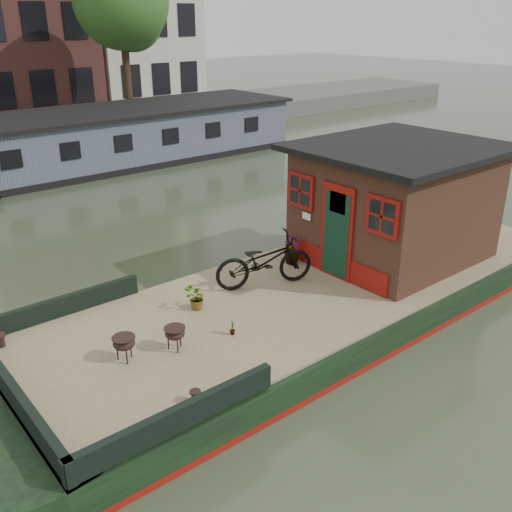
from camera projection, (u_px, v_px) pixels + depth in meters
ground at (319, 311)px, 11.48m from camera, size 120.00×120.00×0.00m
houseboat_hull at (269, 320)px, 10.60m from camera, size 14.01×4.02×0.60m
houseboat_deck at (320, 283)px, 11.24m from camera, size 11.80×3.80×0.05m
bow_bulwark at (72, 368)px, 8.19m from camera, size 3.00×4.00×0.35m
cabin at (395, 201)px, 12.03m from camera, size 4.00×3.50×2.42m
bicycle at (264, 261)px, 10.90m from camera, size 2.05×1.31×1.02m
potted_plant_c at (196, 299)px, 10.10m from camera, size 0.46×0.42×0.43m
potted_plant_d at (292, 250)px, 11.96m from camera, size 0.45×0.45×0.60m
potted_plant_e at (232, 327)px, 9.33m from camera, size 0.16×0.18×0.29m
brazier_front at (175, 339)px, 8.89m from camera, size 0.46×0.46×0.39m
brazier_rear at (125, 349)px, 8.61m from camera, size 0.40×0.40×0.41m
bollard_port at (1, 340)px, 9.01m from camera, size 0.19×0.19×0.21m
bollard_stbd at (195, 397)px, 7.71m from camera, size 0.16×0.16×0.18m
far_houseboat at (49, 148)px, 21.04m from camera, size 20.40×4.40×2.11m
tree_right at (123, 5)px, 26.31m from camera, size 4.40×4.40×7.40m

